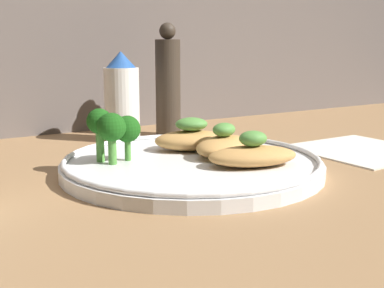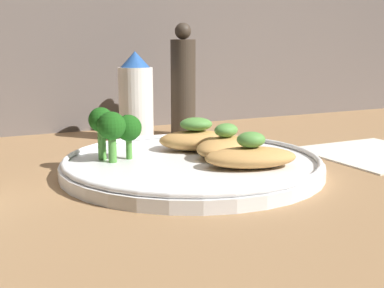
{
  "view_description": "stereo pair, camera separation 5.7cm",
  "coord_description": "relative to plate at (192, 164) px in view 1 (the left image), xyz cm",
  "views": [
    {
      "loc": [
        -29.75,
        -47.39,
        14.6
      ],
      "look_at": [
        0.0,
        0.0,
        3.4
      ],
      "focal_mm": 45.0,
      "sensor_mm": 36.0,
      "label": 1
    },
    {
      "loc": [
        -24.77,
        -50.17,
        14.6
      ],
      "look_at": [
        0.0,
        0.0,
        3.4
      ],
      "focal_mm": 45.0,
      "sensor_mm": 36.0,
      "label": 2
    }
  ],
  "objects": [
    {
      "name": "grilled_meat_back",
      "position": [
        3.1,
        5.08,
        2.02
      ],
      "size": [
        11.12,
        9.06,
        4.32
      ],
      "color": "tan",
      "rests_on": "plate"
    },
    {
      "name": "pepper_grinder",
      "position": [
        9.69,
        22.98,
        7.61
      ],
      "size": [
        4.17,
        4.17,
        18.67
      ],
      "color": "#382D23",
      "rests_on": "ground_plane"
    },
    {
      "name": "ground_plane",
      "position": [
        0.0,
        0.0,
        -1.49
      ],
      "size": [
        180.0,
        180.0,
        1.0
      ],
      "primitive_type": "cube",
      "color": "#936D47"
    },
    {
      "name": "sauce_bottle",
      "position": [
        1.28,
        22.98,
        5.76
      ],
      "size": [
        5.54,
        5.54,
        14.11
      ],
      "color": "white",
      "rests_on": "ground_plane"
    },
    {
      "name": "broccoli_bunch",
      "position": [
        -8.22,
        4.13,
        4.5
      ],
      "size": [
        6.08,
        5.12,
        6.32
      ],
      "color": "#4C8E38",
      "rests_on": "plate"
    },
    {
      "name": "grilled_meat_middle",
      "position": [
        4.67,
        -0.16,
        1.85
      ],
      "size": [
        10.84,
        9.12,
        4.16
      ],
      "color": "tan",
      "rests_on": "plate"
    },
    {
      "name": "napkin",
      "position": [
        27.33,
        -2.87,
        -0.79
      ],
      "size": [
        17.06,
        17.06,
        0.4
      ],
      "color": "silver",
      "rests_on": "ground_plane"
    },
    {
      "name": "grilled_meat_front",
      "position": [
        4.42,
        -5.92,
        1.75
      ],
      "size": [
        11.65,
        8.47,
        4.06
      ],
      "color": "tan",
      "rests_on": "plate"
    },
    {
      "name": "plate",
      "position": [
        0.0,
        0.0,
        0.0
      ],
      "size": [
        31.08,
        31.08,
        2.0
      ],
      "color": "white",
      "rests_on": "ground_plane"
    }
  ]
}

